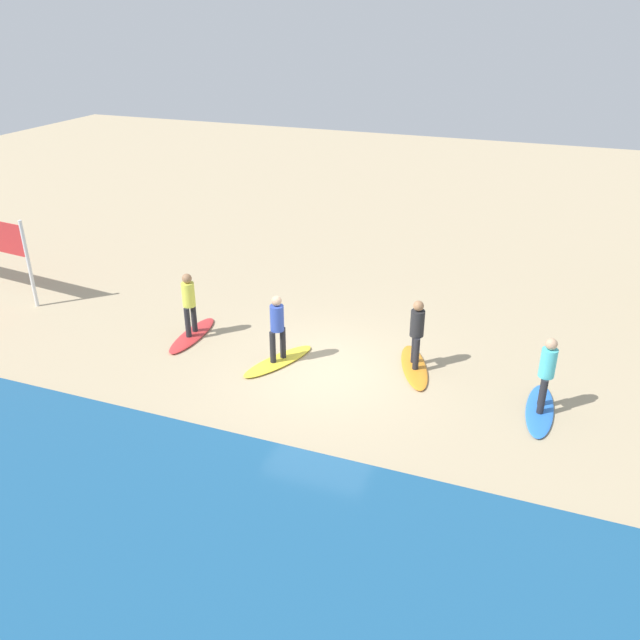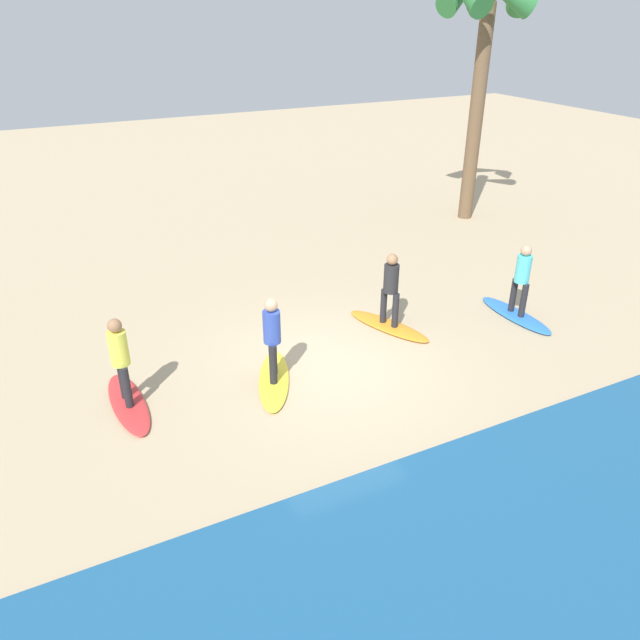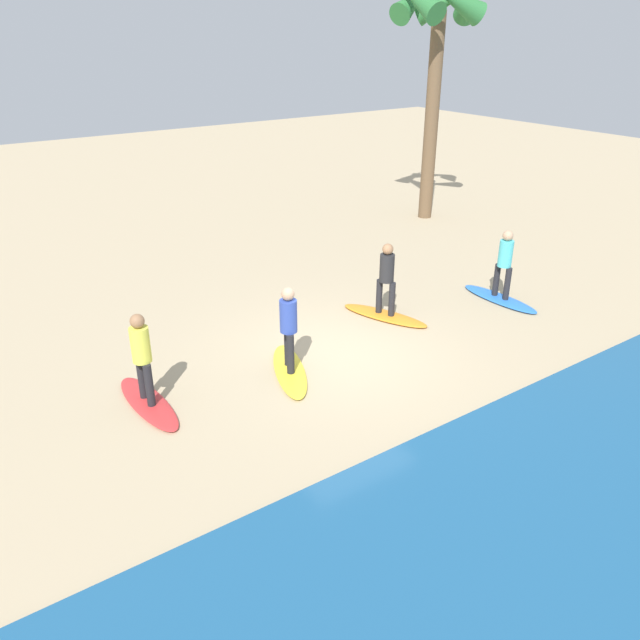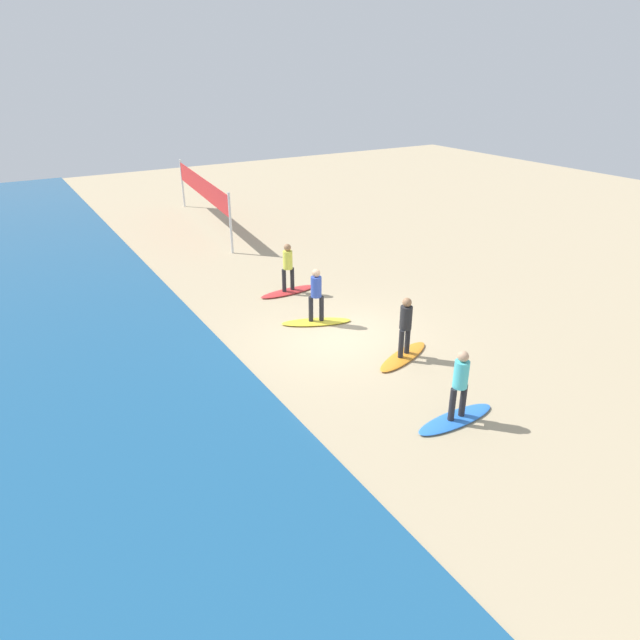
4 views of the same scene
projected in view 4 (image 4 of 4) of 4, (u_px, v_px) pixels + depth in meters
ground_plane at (339, 338)px, 16.06m from camera, size 60.00×60.00×0.00m
surfboard_blue at (456, 419)px, 12.34m from camera, size 0.61×2.11×0.09m
surfer_blue at (460, 380)px, 11.92m from camera, size 0.32×0.46×1.64m
surfboard_orange at (403, 356)px, 14.96m from camera, size 1.26×2.16×0.09m
surfer_orange at (406, 323)px, 14.55m from camera, size 0.32×0.44×1.64m
surfboard_yellow at (316, 322)px, 16.94m from camera, size 1.35×2.15×0.09m
surfer_yellow at (316, 291)px, 16.53m from camera, size 0.32×0.43×1.64m
surfboard_red at (288, 292)px, 19.18m from camera, size 0.63×2.12×0.09m
surfer_red at (288, 264)px, 18.76m from camera, size 0.32×0.46×1.64m
volleyball_net at (202, 189)px, 26.14m from camera, size 9.05×1.09×2.50m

